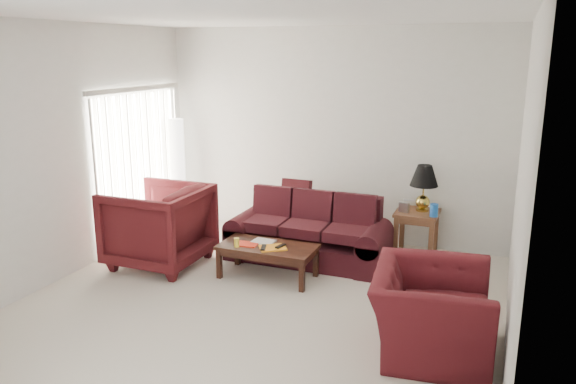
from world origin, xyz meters
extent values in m
plane|color=beige|center=(0.00, 0.00, 0.00)|extent=(5.00, 5.00, 0.00)
cube|color=silver|center=(-2.42, 1.30, 1.08)|extent=(0.10, 2.00, 2.16)
cube|color=black|center=(-0.39, 2.13, 0.68)|extent=(0.42, 0.21, 0.44)
cube|color=#B5B4B8|center=(1.16, 2.05, 0.67)|extent=(0.14, 0.08, 0.13)
cylinder|color=blue|center=(1.55, 1.99, 0.69)|extent=(0.10, 0.10, 0.16)
cube|color=silver|center=(1.16, 2.37, 0.69)|extent=(0.17, 0.20, 0.06)
imported|color=#3F0E11|center=(-1.66, 0.59, 0.52)|extent=(1.14, 1.11, 1.03)
imported|color=#430F14|center=(1.85, -0.30, 0.38)|extent=(1.15, 1.28, 0.77)
cube|color=red|center=(-0.45, 0.64, 0.41)|extent=(0.27, 0.22, 0.01)
cube|color=white|center=(-0.30, 0.80, 0.41)|extent=(0.28, 0.22, 0.02)
cube|color=orange|center=(-0.11, 0.64, 0.41)|extent=(0.38, 0.36, 0.02)
cube|color=black|center=(-0.19, 0.55, 0.43)|extent=(0.10, 0.18, 0.02)
cube|color=black|center=(-0.03, 0.68, 0.43)|extent=(0.08, 0.17, 0.02)
cylinder|color=yellow|center=(-0.53, 0.53, 0.46)|extent=(0.08, 0.08, 0.11)
camera|label=1|loc=(2.38, -5.08, 2.67)|focal=35.00mm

